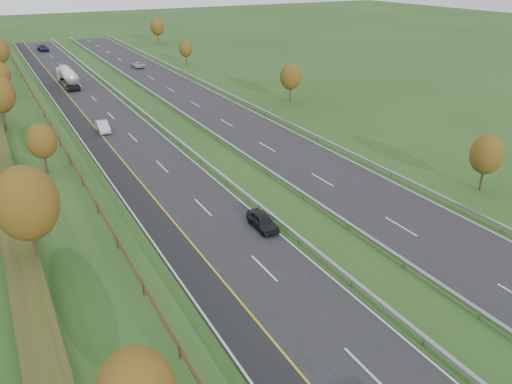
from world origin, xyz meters
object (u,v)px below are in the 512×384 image
road_tanker (68,76)px  car_silver_mid (103,126)px  car_oncoming (138,65)px  car_small_far (43,48)px  car_dark_near (262,221)px

road_tanker → car_silver_mid: road_tanker is taller
road_tanker → car_oncoming: road_tanker is taller
car_silver_mid → car_oncoming: size_ratio=0.94×
car_small_far → car_oncoming: car_small_far is taller
car_small_far → car_oncoming: size_ratio=1.17×
road_tanker → car_dark_near: size_ratio=2.77×
car_silver_mid → car_dark_near: bearing=-76.6°
road_tanker → car_small_far: 46.19m
car_dark_near → car_oncoming: (11.76, 78.02, -0.05)m
road_tanker → car_dark_near: 66.60m
road_tanker → car_small_far: (1.35, 46.16, -1.05)m
road_tanker → car_small_far: road_tanker is taller
car_small_far → car_oncoming: bearing=-72.1°
car_silver_mid → road_tanker: bearing=92.3°
road_tanker → car_oncoming: bearing=34.7°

